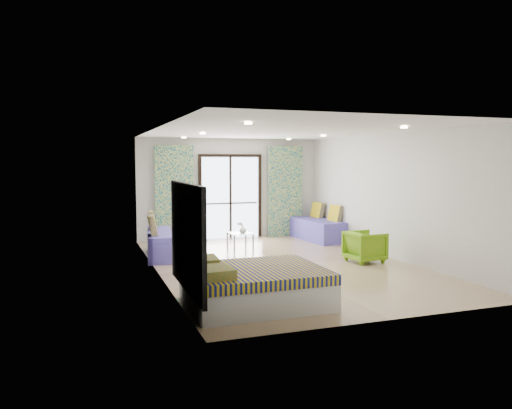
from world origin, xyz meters
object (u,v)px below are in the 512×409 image
object	(u,v)px
coffee_table	(240,234)
armchair	(365,245)
bed	(254,286)
daybed_left	(164,243)
daybed_right	(318,228)

from	to	relation	value
coffee_table	armchair	xyz separation A→B (m)	(1.95, -2.47, 0.03)
bed	daybed_left	world-z (taller)	daybed_left
daybed_left	armchair	bearing A→B (deg)	-20.90
daybed_right	coffee_table	size ratio (longest dim) A/B	3.13
daybed_left	armchair	world-z (taller)	daybed_left
daybed_right	armchair	xyz separation A→B (m)	(-0.39, -2.98, 0.06)
armchair	daybed_right	bearing A→B (deg)	-12.11
daybed_left	coffee_table	distance (m)	1.95
bed	daybed_right	distance (m)	6.26
bed	coffee_table	distance (m)	4.79
armchair	daybed_left	bearing A→B (deg)	57.58
daybed_right	coffee_table	bearing A→B (deg)	-171.36
daybed_left	coffee_table	xyz separation A→B (m)	(1.90, 0.44, 0.02)
daybed_left	coffee_table	world-z (taller)	daybed_left
daybed_right	coffee_table	distance (m)	2.39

